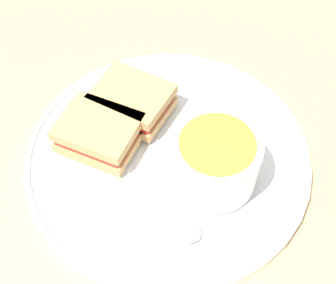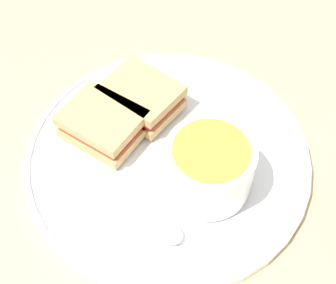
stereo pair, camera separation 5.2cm
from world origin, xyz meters
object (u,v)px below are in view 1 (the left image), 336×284
Objects in this scene: spoon at (176,228)px; sandwich_half_far at (99,133)px; soup_bowl at (215,161)px; sandwich_half_near at (132,101)px.

spoon is 0.85× the size of sandwich_half_far.
soup_bowl is 0.84× the size of sandwich_half_near.
soup_bowl reaches higher than spoon.
soup_bowl is at bearing 79.49° from spoon.
sandwich_half_near is at bearing 130.19° from spoon.
sandwich_half_far is at bearing 150.20° from spoon.
sandwich_half_near reaches higher than spoon.
soup_bowl is 0.14m from sandwich_half_far.
soup_bowl is at bearing -45.50° from sandwich_half_far.
soup_bowl reaches higher than sandwich_half_near.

